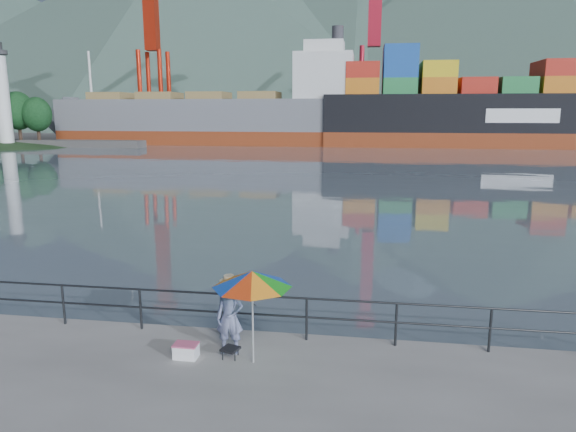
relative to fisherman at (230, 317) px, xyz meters
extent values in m
cube|color=#505E68|center=(-1.44, 129.16, -0.80)|extent=(500.00, 280.00, 0.00)
cube|color=#514F4C|center=(8.56, 92.16, -0.80)|extent=(200.00, 40.00, 0.40)
cylinder|color=#2D3033|center=(-1.44, 0.86, 0.20)|extent=(22.00, 0.05, 0.05)
cylinder|color=#2D3033|center=(-1.44, 0.86, -0.25)|extent=(22.00, 0.05, 0.05)
cube|color=#2D3033|center=(-1.44, 0.86, -0.30)|extent=(22.00, 0.06, 1.00)
cone|color=#385147|center=(-141.44, 189.16, 26.70)|extent=(228.80, 228.80, 55.00)
cone|color=#385147|center=(-71.44, 199.16, 36.70)|extent=(312.00, 312.00, 75.00)
cone|color=#385147|center=(-1.44, 204.16, 33.20)|extent=(282.88, 282.88, 68.00)
cone|color=#385147|center=(58.56, 209.16, 39.20)|extent=(332.80, 332.80, 80.00)
cylinder|color=white|center=(-50.44, 60.16, 5.70)|extent=(2.00, 2.00, 13.00)
cube|color=gray|center=(8.56, 91.16, 0.50)|extent=(6.00, 2.40, 2.60)
cube|color=yellow|center=(15.06, 91.16, 1.80)|extent=(6.00, 2.40, 5.20)
cube|color=yellow|center=(21.56, 91.16, 0.50)|extent=(6.00, 2.40, 2.60)
cube|color=orange|center=(28.06, 91.16, 3.10)|extent=(6.00, 2.40, 7.80)
cube|color=#194CA5|center=(34.56, 91.16, 3.10)|extent=(6.00, 2.40, 7.80)
cube|color=#194CA5|center=(8.56, 94.16, 3.10)|extent=(6.00, 2.40, 7.80)
cube|color=orange|center=(15.06, 94.16, 1.80)|extent=(6.00, 2.40, 5.20)
cube|color=#194CA5|center=(21.56, 94.16, 1.80)|extent=(6.00, 2.40, 5.20)
cube|color=orange|center=(28.06, 94.16, 3.10)|extent=(6.00, 2.40, 7.80)
cube|color=#267F3F|center=(34.56, 94.16, 0.50)|extent=(6.00, 2.40, 2.60)
cube|color=yellow|center=(41.06, 94.16, 3.10)|extent=(6.00, 2.40, 7.80)
cube|color=#194CA5|center=(8.56, 97.16, 0.50)|extent=(6.00, 2.40, 2.60)
imported|color=navy|center=(0.00, 0.00, 0.00)|extent=(0.62, 0.43, 1.61)
cylinder|color=white|center=(0.59, -0.38, 0.11)|extent=(0.04, 0.04, 1.83)
cone|color=red|center=(0.59, -0.38, 1.02)|extent=(1.91, 1.91, 0.34)
cube|color=black|center=(0.06, -0.25, -0.60)|extent=(0.43, 0.43, 0.04)
cube|color=#2D3033|center=(0.06, -0.25, -0.72)|extent=(0.28, 0.28, 0.18)
cube|color=white|center=(-0.87, -0.39, -0.66)|extent=(0.50, 0.33, 0.28)
cylinder|color=black|center=(-0.03, 1.18, -0.80)|extent=(0.32, 1.80, 1.28)
cube|color=maroon|center=(-21.22, 73.37, -0.05)|extent=(53.49, 9.26, 2.50)
cube|color=slate|center=(-21.22, 73.37, 3.70)|extent=(53.49, 9.26, 5.00)
cube|color=silver|center=(-4.11, 73.37, 9.70)|extent=(9.00, 7.78, 7.00)
cube|color=maroon|center=(24.62, 73.11, -0.05)|extent=(56.76, 9.46, 2.50)
cube|color=black|center=(24.62, 73.11, 4.00)|extent=(56.76, 9.46, 5.60)
camera|label=1|loc=(2.79, -10.04, 4.35)|focal=32.00mm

